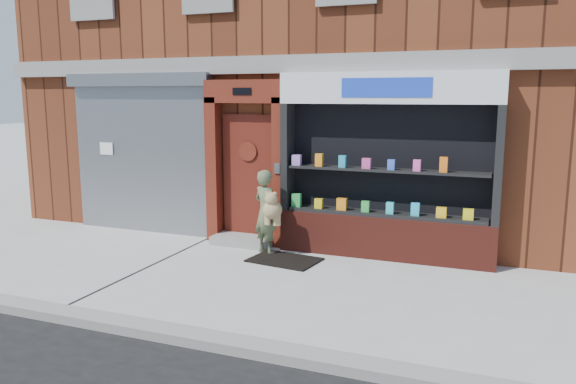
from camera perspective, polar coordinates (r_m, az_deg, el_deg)
The scene contains 8 objects.
ground at distance 8.33m, azimuth -4.97°, elevation -8.67°, with size 80.00×80.00×0.00m, color #9E9E99.
curb at distance 6.58m, azimuth -13.51°, elevation -13.52°, with size 60.00×0.30×0.12m, color gray.
building at distance 13.60m, azimuth 6.41°, elevation 15.51°, with size 12.00×8.16×8.00m.
shutter_bay at distance 11.15m, azimuth -14.64°, elevation 4.78°, with size 3.10×0.30×3.04m.
red_door_bay at distance 9.97m, azimuth -4.24°, elevation 3.00°, with size 1.52×0.58×2.90m.
pharmacy_bay at distance 9.15m, azimuth 9.90°, elevation 1.73°, with size 3.50×0.41×3.00m.
woman at distance 9.35m, azimuth -2.16°, elevation -1.98°, with size 0.65×0.57×1.42m.
doormat at distance 9.11m, azimuth -0.36°, elevation -6.91°, with size 1.08×0.75×0.03m, color black.
Camera 1 is at (3.52, -7.07, 2.64)m, focal length 35.00 mm.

